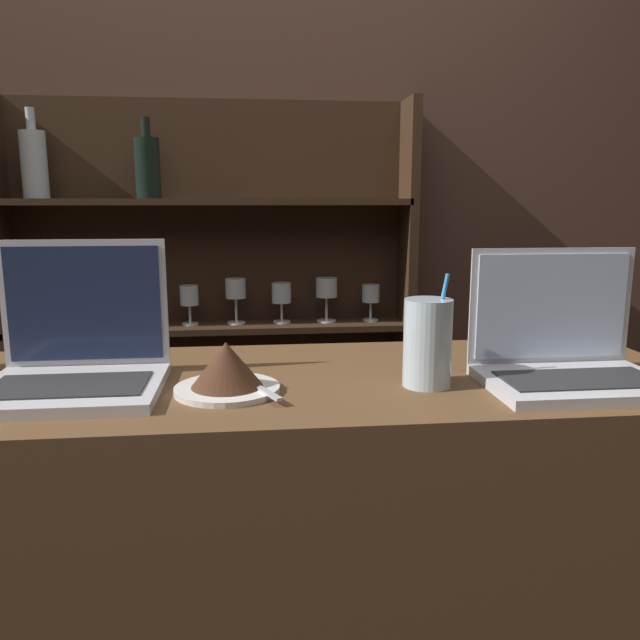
{
  "coord_description": "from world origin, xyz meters",
  "views": [
    {
      "loc": [
        0.04,
        -0.83,
        1.29
      ],
      "look_at": [
        0.16,
        0.29,
        1.08
      ],
      "focal_mm": 35.0,
      "sensor_mm": 36.0,
      "label": 1
    }
  ],
  "objects_px": {
    "laptop_near": "(76,357)",
    "water_glass": "(427,343)",
    "laptop_far": "(566,353)",
    "cake_plate": "(227,370)"
  },
  "relations": [
    {
      "from": "laptop_near",
      "to": "water_glass",
      "type": "bearing_deg",
      "value": -5.55
    },
    {
      "from": "laptop_near",
      "to": "water_glass",
      "type": "relative_size",
      "value": 1.5
    },
    {
      "from": "water_glass",
      "to": "laptop_near",
      "type": "bearing_deg",
      "value": 174.45
    },
    {
      "from": "laptop_near",
      "to": "laptop_far",
      "type": "xyz_separation_m",
      "value": [
        0.85,
        -0.06,
        -0.0
      ]
    },
    {
      "from": "cake_plate",
      "to": "water_glass",
      "type": "bearing_deg",
      "value": -0.11
    },
    {
      "from": "laptop_far",
      "to": "cake_plate",
      "type": "xyz_separation_m",
      "value": [
        -0.59,
        0.0,
        -0.01
      ]
    },
    {
      "from": "laptop_far",
      "to": "water_glass",
      "type": "bearing_deg",
      "value": 179.07
    },
    {
      "from": "cake_plate",
      "to": "laptop_far",
      "type": "bearing_deg",
      "value": -0.45
    },
    {
      "from": "water_glass",
      "to": "laptop_far",
      "type": "bearing_deg",
      "value": -0.93
    },
    {
      "from": "laptop_far",
      "to": "cake_plate",
      "type": "bearing_deg",
      "value": 179.55
    }
  ]
}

